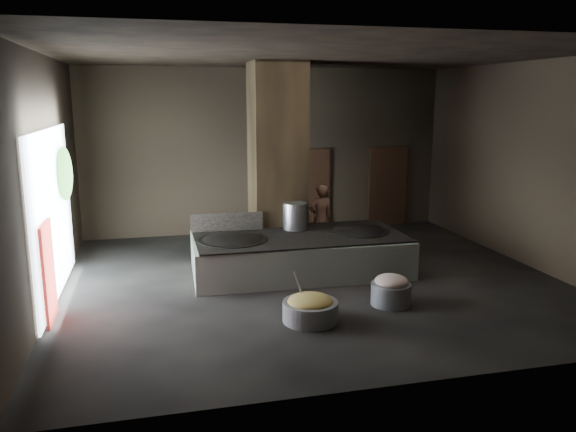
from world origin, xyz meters
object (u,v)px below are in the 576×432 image
object	(u,v)px
hearth_platform	(299,255)
wok_left	(232,243)
stock_pot	(295,216)
cook	(321,218)
wok_right	(358,234)
veg_basin	(310,311)
meat_basin	(391,294)

from	to	relation	value
hearth_platform	wok_left	distance (m)	1.49
stock_pot	hearth_platform	bearing A→B (deg)	-95.19
hearth_platform	cook	size ratio (longest dim) A/B	2.73
wok_left	cook	xyz separation A→B (m)	(2.38, 1.56, 0.08)
wok_left	stock_pot	bearing A→B (deg)	21.80
hearth_platform	wok_left	bearing A→B (deg)	-176.24
wok_right	cook	size ratio (longest dim) A/B	0.80
hearth_platform	stock_pot	xyz separation A→B (m)	(0.05, 0.55, 0.74)
veg_basin	cook	bearing A→B (deg)	70.92
wok_left	cook	world-z (taller)	cook
stock_pot	meat_basin	world-z (taller)	stock_pot
cook	veg_basin	xyz separation A→B (m)	(-1.44, -4.18, -0.66)
meat_basin	hearth_platform	bearing A→B (deg)	116.50
hearth_platform	veg_basin	xyz separation A→B (m)	(-0.51, -2.66, -0.22)
hearth_platform	stock_pot	bearing A→B (deg)	86.59
wok_right	veg_basin	world-z (taller)	wok_right
hearth_platform	stock_pot	world-z (taller)	stock_pot
veg_basin	meat_basin	xyz separation A→B (m)	(1.64, 0.40, 0.03)
veg_basin	stock_pot	bearing A→B (deg)	80.11
cook	veg_basin	bearing A→B (deg)	66.34
veg_basin	meat_basin	size ratio (longest dim) A/B	1.29
meat_basin	stock_pot	bearing A→B (deg)	110.97
cook	wok_right	bearing A→B (deg)	101.30
stock_pot	meat_basin	distance (m)	3.15
wok_right	meat_basin	size ratio (longest dim) A/B	1.83
hearth_platform	wok_left	xyz separation A→B (m)	(-1.45, -0.05, 0.36)
hearth_platform	stock_pot	distance (m)	0.92
wok_right	stock_pot	xyz separation A→B (m)	(-1.30, 0.50, 0.38)
stock_pot	veg_basin	world-z (taller)	stock_pot
hearth_platform	cook	bearing A→B (deg)	60.08
veg_basin	meat_basin	distance (m)	1.69
wok_right	stock_pot	bearing A→B (deg)	158.96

